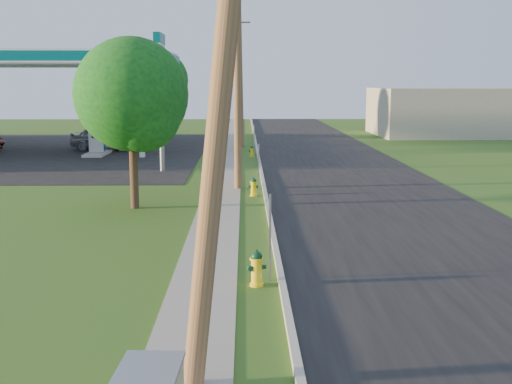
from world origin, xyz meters
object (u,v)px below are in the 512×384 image
at_px(price_pylon, 160,63).
at_px(hydrant_mid, 253,187).
at_px(utility_pole_far, 240,78).
at_px(fuel_pump_se, 110,138).
at_px(fuel_pump_ne, 97,144).
at_px(hydrant_far, 252,151).
at_px(hydrant_near, 257,268).
at_px(tree_verge, 134,99).
at_px(tree_lot, 160,82).
at_px(utility_pole_mid, 238,70).
at_px(car_silver, 106,138).
at_px(utility_pole_near, 224,57).

xyz_separation_m(price_pylon, hydrant_mid, (4.53, -7.26, -5.06)).
bearing_deg(utility_pole_far, fuel_pump_se, -173.59).
bearing_deg(fuel_pump_se, fuel_pump_ne, -90.00).
distance_m(hydrant_mid, hydrant_far, 13.73).
bearing_deg(fuel_pump_ne, hydrant_near, -70.19).
distance_m(tree_verge, tree_lot, 27.93).
xyz_separation_m(utility_pole_mid, tree_lot, (-6.28, 23.56, -0.48)).
relative_size(utility_pole_mid, fuel_pump_ne, 3.06).
bearing_deg(price_pylon, car_silver, 115.52).
bearing_deg(hydrant_near, utility_pole_near, -96.44).
bearing_deg(car_silver, hydrant_near, -147.19).
bearing_deg(utility_pole_mid, hydrant_far, 86.57).
relative_size(tree_lot, car_silver, 1.46).
distance_m(fuel_pump_ne, fuel_pump_se, 4.00).
distance_m(utility_pole_mid, hydrant_mid, 4.95).
bearing_deg(fuel_pump_se, tree_verge, -75.93).
xyz_separation_m(utility_pole_mid, hydrant_far, (0.72, 11.97, -4.62)).
bearing_deg(hydrant_mid, fuel_pump_se, 116.92).
distance_m(hydrant_far, car_silver, 10.60).
bearing_deg(price_pylon, tree_verge, -88.11).
bearing_deg(utility_pole_near, hydrant_mid, 87.78).
height_order(fuel_pump_se, car_silver, fuel_pump_se).
xyz_separation_m(utility_pole_near, fuel_pump_se, (-8.90, 35.00, -4.08)).
xyz_separation_m(utility_pole_near, price_pylon, (-3.90, 23.50, 0.63)).
bearing_deg(hydrant_mid, price_pylon, 121.95).
height_order(utility_pole_near, utility_pole_mid, utility_pole_mid).
height_order(utility_pole_mid, tree_lot, utility_pole_mid).
height_order(utility_pole_near, hydrant_near, utility_pole_near).
bearing_deg(car_silver, fuel_pump_ne, -163.38).
height_order(tree_lot, hydrant_far, tree_lot).
bearing_deg(tree_lot, hydrant_mid, -74.75).
height_order(tree_lot, car_silver, tree_lot).
distance_m(fuel_pump_ne, hydrant_near, 27.86).
relative_size(tree_lot, hydrant_far, 10.11).
distance_m(tree_lot, hydrant_far, 14.16).
height_order(utility_pole_mid, price_pylon, utility_pole_mid).
xyz_separation_m(hydrant_near, hydrant_mid, (0.09, 11.45, -0.04)).
bearing_deg(utility_pole_far, hydrant_far, -83.22).
distance_m(utility_pole_near, tree_lot, 42.04).
relative_size(tree_verge, hydrant_near, 7.27).
xyz_separation_m(price_pylon, car_silver, (-5.10, 10.68, -4.63)).
height_order(utility_pole_far, fuel_pump_se, utility_pole_far).
distance_m(tree_lot, hydrant_near, 37.62).
bearing_deg(car_silver, price_pylon, -139.65).
relative_size(utility_pole_far, price_pylon, 1.39).
bearing_deg(utility_pole_mid, tree_lot, 104.91).
relative_size(tree_lot, hydrant_mid, 9.16).
bearing_deg(utility_pole_near, hydrant_far, 88.63).
distance_m(utility_pole_mid, price_pylon, 6.76).
distance_m(utility_pole_far, hydrant_far, 7.54).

